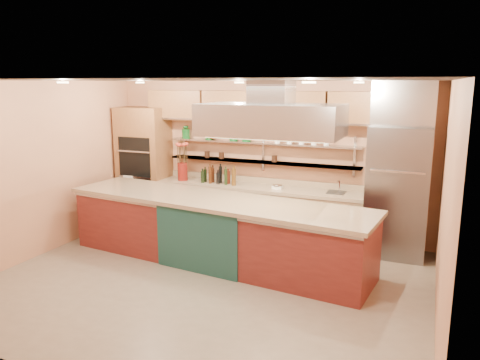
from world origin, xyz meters
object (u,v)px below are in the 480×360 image
at_px(copper_kettle, 212,136).
at_px(green_canister, 246,136).
at_px(island, 215,230).
at_px(kitchen_scale, 277,186).
at_px(flower_vase, 183,172).
at_px(refrigerator, 397,192).

xyz_separation_m(copper_kettle, green_canister, (0.70, 0.00, 0.02)).
distance_m(island, kitchen_scale, 1.57).
relative_size(flower_vase, copper_kettle, 1.84).
height_order(island, flower_vase, flower_vase).
relative_size(refrigerator, flower_vase, 6.20).
height_order(refrigerator, island, refrigerator).
height_order(island, copper_kettle, copper_kettle).
xyz_separation_m(island, copper_kettle, (-0.82, 1.61, 1.28)).
relative_size(kitchen_scale, copper_kettle, 0.92).
bearing_deg(island, green_canister, 100.67).
distance_m(kitchen_scale, copper_kettle, 1.62).
xyz_separation_m(refrigerator, copper_kettle, (-3.40, 0.23, 0.74)).
relative_size(island, copper_kettle, 26.54).
xyz_separation_m(kitchen_scale, green_canister, (-0.68, 0.22, 0.83)).
bearing_deg(green_canister, refrigerator, -4.87).
xyz_separation_m(kitchen_scale, copper_kettle, (-1.38, 0.22, 0.81)).
height_order(refrigerator, copper_kettle, refrigerator).
height_order(flower_vase, copper_kettle, copper_kettle).
bearing_deg(copper_kettle, refrigerator, -3.87).
distance_m(flower_vase, kitchen_scale, 1.91).
bearing_deg(green_canister, island, -85.70).
relative_size(island, green_canister, 25.26).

